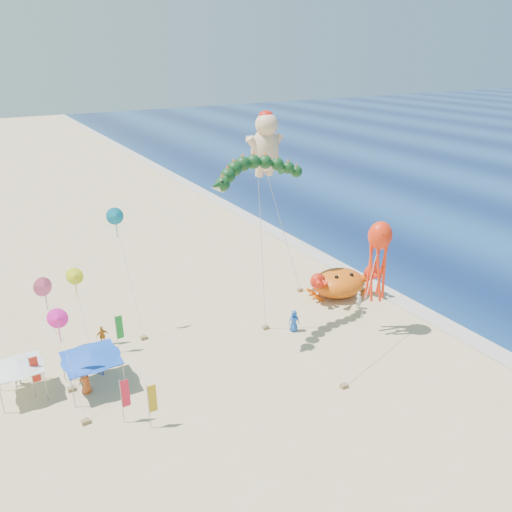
{
  "coord_description": "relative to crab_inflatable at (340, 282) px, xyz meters",
  "views": [
    {
      "loc": [
        -20.08,
        -28.81,
        21.42
      ],
      "look_at": [
        -2.0,
        2.0,
        6.5
      ],
      "focal_mm": 35.0,
      "sensor_mm": 36.0,
      "label": 1
    }
  ],
  "objects": [
    {
      "name": "ground",
      "position": [
        -7.78,
        -3.29,
        -1.33
      ],
      "size": [
        320.0,
        320.0,
        0.0
      ],
      "primitive_type": "plane",
      "color": "#D1B784",
      "rests_on": "ground"
    },
    {
      "name": "foam_strip",
      "position": [
        4.22,
        -3.29,
        -1.32
      ],
      "size": [
        320.0,
        320.0,
        0.0
      ],
      "primitive_type": "plane",
      "color": "silver",
      "rests_on": "ground"
    },
    {
      "name": "crab_inflatable",
      "position": [
        0.0,
        0.0,
        0.0
      ],
      "size": [
        6.89,
        5.12,
        3.02
      ],
      "color": "#DA550B",
      "rests_on": "ground"
    },
    {
      "name": "dragon_kite",
      "position": [
        -9.86,
        -1.53,
        11.67
      ],
      "size": [
        9.34,
        4.7,
        14.04
      ],
      "color": "#0E3314",
      "rests_on": "ground"
    },
    {
      "name": "cherub_kite",
      "position": [
        -5.57,
        4.28,
        12.73
      ],
      "size": [
        4.39,
        3.06,
        16.67
      ],
      "color": "#EAB88F",
      "rests_on": "ground"
    },
    {
      "name": "octopus_kite",
      "position": [
        -1.92,
        -6.41,
        5.42
      ],
      "size": [
        7.82,
        5.65,
        9.45
      ],
      "color": "#FF2D0D",
      "rests_on": "ground"
    },
    {
      "name": "canopy_blue",
      "position": [
        -23.14,
        -2.21,
        1.11
      ],
      "size": [
        3.87,
        3.87,
        2.71
      ],
      "color": "gray",
      "rests_on": "ground"
    },
    {
      "name": "canopy_white",
      "position": [
        -27.49,
        -0.87,
        1.11
      ],
      "size": [
        3.14,
        3.14,
        2.71
      ],
      "color": "gray",
      "rests_on": "ground"
    },
    {
      "name": "feather_flags",
      "position": [
        -22.55,
        -3.85,
        0.68
      ],
      "size": [
        6.84,
        9.21,
        3.2
      ],
      "color": "gray",
      "rests_on": "ground"
    },
    {
      "name": "beachgoers",
      "position": [
        -18.11,
        -1.24,
        -0.44
      ],
      "size": [
        28.08,
        6.43,
        1.88
      ],
      "color": "#D85822",
      "rests_on": "ground"
    },
    {
      "name": "small_kites",
      "position": [
        -22.79,
        0.99,
        5.07
      ],
      "size": [
        7.43,
        10.27,
        10.44
      ],
      "color": "#0D7293",
      "rests_on": "ground"
    }
  ]
}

